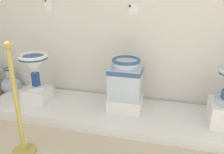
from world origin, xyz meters
TOP-DOWN VIEW (x-y plane):
  - display_platform at (1.91, 2.74)m, footprint 3.35×0.77m
  - plinth_block_central_ornate at (0.80, 2.71)m, footprint 0.30×0.30m
  - antique_toilet_central_ornate at (0.80, 2.71)m, footprint 0.36×0.36m
  - plinth_block_slender_white at (1.92, 2.77)m, footprint 0.38×0.31m
  - antique_toilet_slender_white at (1.92, 2.77)m, footprint 0.37×0.33m
  - info_placard_first at (0.82, 3.14)m, footprint 0.11×0.01m
  - info_placard_second at (1.91, 3.14)m, footprint 0.12×0.01m
  - decorative_vase_corner at (0.20, 2.99)m, footprint 0.28×0.28m
  - stanchion_post_near_left at (1.12, 1.91)m, footprint 0.22×0.22m

SIDE VIEW (x-z plane):
  - display_platform at x=1.91m, z-range 0.00..0.12m
  - decorative_vase_corner at x=0.20m, z-range -0.04..0.38m
  - plinth_block_slender_white at x=1.92m, z-range 0.12..0.28m
  - plinth_block_central_ornate at x=0.80m, z-range 0.12..0.28m
  - stanchion_post_near_left at x=1.12m, z-range -0.17..0.90m
  - antique_toilet_slender_white at x=1.92m, z-range 0.29..0.75m
  - antique_toilet_central_ornate at x=0.80m, z-range 0.38..0.82m
  - info_placard_second at x=1.91m, z-range 1.18..1.30m
  - info_placard_first at x=0.82m, z-range 1.20..1.35m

